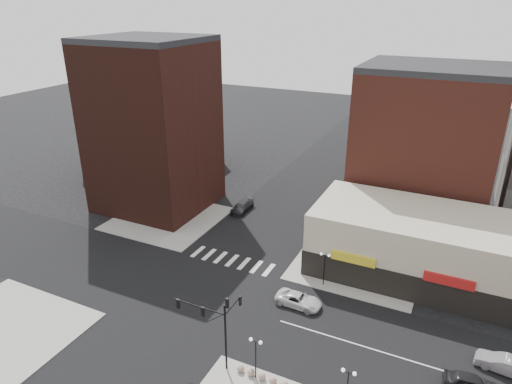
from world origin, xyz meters
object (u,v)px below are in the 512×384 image
at_px(traffic_signal, 218,319).
at_px(street_lamp_se_b, 348,380).
at_px(silver_sedan, 504,364).
at_px(street_lamp_se_a, 256,349).
at_px(white_suv, 299,300).
at_px(dark_sedan_east, 471,383).
at_px(dark_sedan_north, 242,207).
at_px(street_lamp_ne, 325,261).

height_order(traffic_signal, street_lamp_se_b, traffic_signal).
xyz_separation_m(street_lamp_se_b, silver_sedan, (11.54, 10.29, -2.52)).
relative_size(street_lamp_se_a, white_suv, 0.83).
bearing_deg(traffic_signal, street_lamp_se_a, -2.57).
relative_size(street_lamp_se_b, silver_sedan, 0.88).
xyz_separation_m(dark_sedan_east, dark_sedan_north, (-33.63, 23.08, -0.01)).
relative_size(dark_sedan_east, dark_sedan_north, 0.86).
xyz_separation_m(traffic_signal, street_lamp_se_b, (11.76, -0.17, -1.67)).
bearing_deg(traffic_signal, silver_sedan, 23.47).
bearing_deg(dark_sedan_east, traffic_signal, 101.84).
height_order(dark_sedan_east, dark_sedan_north, dark_sedan_east).
relative_size(street_lamp_se_a, street_lamp_ne, 1.00).
xyz_separation_m(street_lamp_ne, dark_sedan_north, (-17.64, 13.78, -2.53)).
height_order(traffic_signal, street_lamp_se_a, traffic_signal).
height_order(street_lamp_ne, dark_sedan_east, street_lamp_ne).
height_order(traffic_signal, dark_sedan_east, traffic_signal).
xyz_separation_m(street_lamp_se_a, silver_sedan, (19.54, 10.29, -2.52)).
xyz_separation_m(street_lamp_se_a, street_lamp_se_b, (8.00, 0.00, 0.00)).
height_order(street_lamp_se_b, white_suv, street_lamp_se_b).
xyz_separation_m(street_lamp_ne, dark_sedan_east, (16.00, -9.30, -2.53)).
bearing_deg(dark_sedan_north, dark_sedan_east, -34.73).
bearing_deg(silver_sedan, traffic_signal, -59.53).
relative_size(white_suv, dark_sedan_north, 0.96).
height_order(street_lamp_se_b, dark_sedan_north, street_lamp_se_b).
relative_size(street_lamp_se_a, street_lamp_se_b, 1.00).
xyz_separation_m(dark_sedan_east, silver_sedan, (2.54, 3.59, 0.01)).
bearing_deg(silver_sedan, street_lamp_ne, -100.13).
xyz_separation_m(street_lamp_se_a, dark_sedan_north, (-16.64, 29.78, -2.53)).
height_order(white_suv, dark_sedan_east, dark_sedan_east).
distance_m(traffic_signal, street_lamp_ne, 16.62).
height_order(street_lamp_se_a, street_lamp_se_b, same).
bearing_deg(dark_sedan_east, street_lamp_ne, 54.21).
bearing_deg(street_lamp_se_a, street_lamp_ne, 86.42).
relative_size(street_lamp_se_a, silver_sedan, 0.88).
bearing_deg(traffic_signal, white_suv, 72.51).
bearing_deg(white_suv, street_lamp_se_b, -141.66).
height_order(street_lamp_ne, silver_sedan, street_lamp_ne).
bearing_deg(dark_sedan_north, silver_sedan, -28.59).
height_order(white_suv, dark_sedan_north, dark_sedan_north).
bearing_deg(silver_sedan, dark_sedan_north, -111.32).
xyz_separation_m(street_lamp_se_a, dark_sedan_east, (17.00, 6.70, -2.53)).
bearing_deg(dark_sedan_north, traffic_signal, -66.78).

